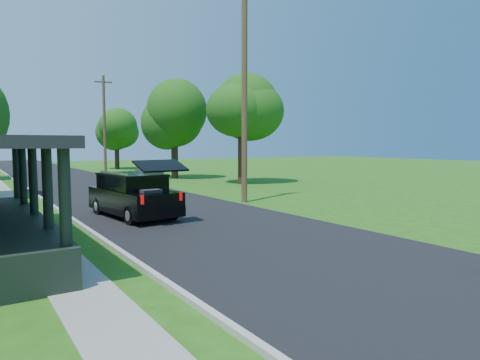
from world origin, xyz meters
TOP-DOWN VIEW (x-y plane):
  - ground at (0.00, 0.00)m, footprint 140.00×140.00m
  - street at (0.00, 20.00)m, footprint 8.00×120.00m
  - curb at (-4.05, 20.00)m, footprint 0.15×120.00m
  - sidewalk at (-5.60, 20.00)m, footprint 1.30×120.00m
  - black_suv at (-1.76, 9.00)m, footprint 2.47×5.29m
  - tree_right_near at (9.90, 18.87)m, footprint 6.15×6.24m
  - tree_right_mid at (7.80, 26.23)m, footprint 6.07×6.15m
  - tree_right_far at (7.99, 43.17)m, footprint 6.48×6.64m
  - utility_pole_near at (4.50, 10.32)m, footprint 1.81×0.53m
  - utility_pole_far at (4.50, 35.48)m, footprint 1.70×0.33m

SIDE VIEW (x-z plane):
  - ground at x=0.00m, z-range 0.00..0.00m
  - street at x=0.00m, z-range -0.01..0.01m
  - curb at x=-4.05m, z-range -0.06..0.06m
  - sidewalk at x=-5.60m, z-range -0.01..0.01m
  - black_suv at x=-1.76m, z-range -0.28..2.10m
  - utility_pole_far at x=4.50m, z-range 0.15..9.86m
  - tree_right_far at x=7.99m, z-range 1.09..8.96m
  - tree_right_mid at x=7.80m, z-range 1.40..9.92m
  - tree_right_near at x=9.90m, z-range 1.41..9.99m
  - utility_pole_near at x=4.50m, z-range 0.17..11.74m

